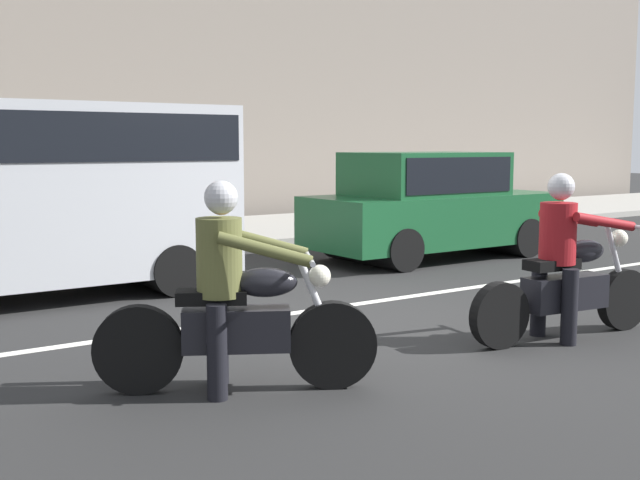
{
  "coord_description": "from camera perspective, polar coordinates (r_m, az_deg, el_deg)",
  "views": [
    {
      "loc": [
        -5.06,
        -6.24,
        1.85
      ],
      "look_at": [
        -0.84,
        -0.07,
        0.93
      ],
      "focal_mm": 43.99,
      "sensor_mm": 36.0,
      "label": 1
    }
  ],
  "objects": [
    {
      "name": "ground_plane",
      "position": [
        8.24,
        4.59,
        -6.0
      ],
      "size": [
        80.0,
        80.0,
        0.0
      ],
      "primitive_type": "plane",
      "color": "#242424"
    },
    {
      "name": "sidewalk_slab",
      "position": [
        15.22,
        -14.68,
        0.05
      ],
      "size": [
        40.0,
        4.4,
        0.14
      ],
      "primitive_type": "cube",
      "color": "#99968E",
      "rests_on": "ground_plane"
    },
    {
      "name": "lane_marking_stripe",
      "position": [
        9.23,
        3.42,
        -4.56
      ],
      "size": [
        18.0,
        0.14,
        0.01
      ],
      "primitive_type": "cube",
      "color": "silver",
      "rests_on": "ground_plane"
    },
    {
      "name": "motorcycle_with_rider_olive",
      "position": [
        5.9,
        -6.26,
        -4.82
      ],
      "size": [
        1.92,
        1.14,
        1.59
      ],
      "color": "black",
      "rests_on": "ground_plane"
    },
    {
      "name": "motorcycle_with_rider_crimson",
      "position": [
        7.79,
        17.38,
        -2.21
      ],
      "size": [
        2.2,
        0.72,
        1.58
      ],
      "color": "black",
      "rests_on": "ground_plane"
    },
    {
      "name": "parked_van_silver",
      "position": [
        9.96,
        -20.56,
        3.68
      ],
      "size": [
        4.83,
        1.96,
        2.33
      ],
      "color": "#B2B5BA",
      "rests_on": "ground_plane"
    },
    {
      "name": "parked_sedan_forest_green",
      "position": [
        12.82,
        8.02,
        2.58
      ],
      "size": [
        4.26,
        1.82,
        1.72
      ],
      "color": "#164C28",
      "rests_on": "ground_plane"
    },
    {
      "name": "street_sign_post",
      "position": [
        14.64,
        -18.11,
        5.83
      ],
      "size": [
        0.44,
        0.08,
        2.47
      ],
      "color": "gray",
      "rests_on": "sidewalk_slab"
    }
  ]
}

